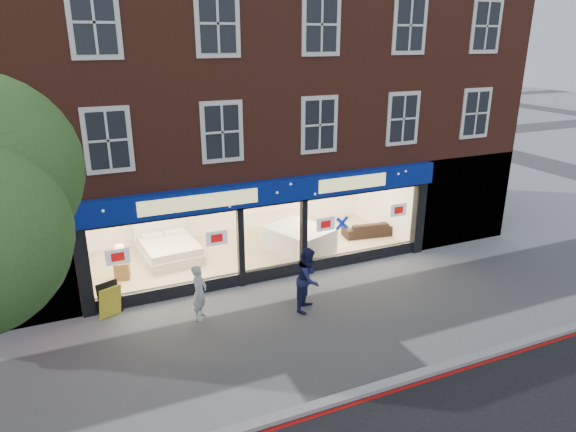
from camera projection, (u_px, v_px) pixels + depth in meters
ground at (316, 325)px, 13.69m from camera, size 120.00×120.00×0.00m
kerb_line at (381, 395)px, 11.01m from camera, size 60.00×0.10×0.01m
kerb_stone at (376, 388)px, 11.16m from camera, size 60.00×0.25×0.12m
showroom_floor at (250, 252)px, 18.21m from camera, size 11.00×4.50×0.10m
building at (228, 55)px, 17.46m from camera, size 19.00×8.26×10.30m
display_bed at (169, 249)px, 17.45m from camera, size 1.99×2.35×1.25m
bedside_table at (122, 270)px, 16.04m from camera, size 0.53×0.53×0.55m
mattress_stack at (299, 239)px, 18.13m from camera, size 2.33×2.59×0.84m
sofa at (367, 229)px, 19.50m from camera, size 1.94×0.98×0.54m
a_board at (110, 300)px, 13.98m from camera, size 0.74×0.62×0.97m
pedestrian_grey at (199, 292)px, 13.79m from camera, size 0.63×0.68×1.56m
pedestrian_blue at (308, 279)px, 14.25m from camera, size 1.12×1.12×1.83m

